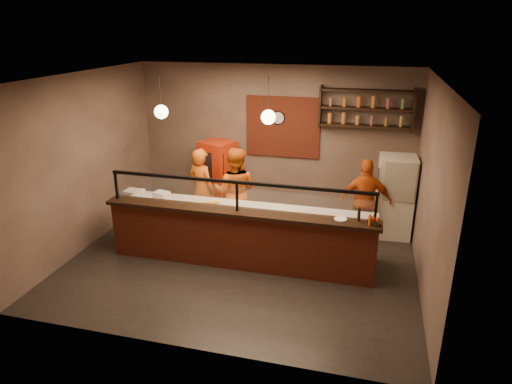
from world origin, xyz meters
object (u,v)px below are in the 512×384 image
(red_cooler, at_px, (218,176))
(condiment_caddy, at_px, (373,222))
(cook_right, at_px, (365,201))
(wall_clock, at_px, (278,118))
(cook_mid, at_px, (235,192))
(fridge, at_px, (395,197))
(pizza_dough, at_px, (285,213))
(cook_left, at_px, (202,189))
(pepper_mill, at_px, (359,214))

(red_cooler, relative_size, condiment_caddy, 9.54)
(cook_right, bearing_deg, wall_clock, -38.96)
(cook_mid, distance_m, condiment_caddy, 2.97)
(condiment_caddy, bearing_deg, cook_right, 95.31)
(fridge, distance_m, red_cooler, 3.80)
(cook_mid, relative_size, pizza_dough, 3.41)
(red_cooler, bearing_deg, cook_left, -65.64)
(red_cooler, distance_m, pepper_mill, 3.96)
(red_cooler, bearing_deg, pepper_mill, -13.23)
(wall_clock, height_order, cook_left, wall_clock)
(wall_clock, bearing_deg, condiment_caddy, -52.93)
(wall_clock, height_order, cook_mid, wall_clock)
(cook_left, distance_m, cook_right, 3.22)
(red_cooler, xyz_separation_m, pizza_dough, (1.89, -1.98, 0.12))
(wall_clock, xyz_separation_m, cook_left, (-1.27, -1.38, -1.25))
(red_cooler, bearing_deg, wall_clock, 37.39)
(wall_clock, xyz_separation_m, pizza_dough, (0.61, -2.29, -1.19))
(pepper_mill, bearing_deg, cook_left, 157.45)
(cook_left, relative_size, cook_mid, 0.96)
(fridge, height_order, pizza_dough, fridge)
(wall_clock, distance_m, pepper_mill, 3.40)
(fridge, xyz_separation_m, condiment_caddy, (-0.40, -2.02, 0.29))
(wall_clock, distance_m, cook_mid, 1.96)
(cook_right, relative_size, pepper_mill, 7.34)
(red_cooler, bearing_deg, pizza_dough, -22.64)
(cook_right, xyz_separation_m, red_cooler, (-3.23, 0.86, -0.03))
(cook_right, bearing_deg, cook_left, -4.30)
(red_cooler, height_order, condiment_caddy, red_cooler)
(cook_mid, xyz_separation_m, condiment_caddy, (2.64, -1.34, 0.22))
(fridge, bearing_deg, cook_right, -146.56)
(cook_right, distance_m, pepper_mill, 1.56)
(fridge, height_order, condiment_caddy, fridge)
(cook_left, xyz_separation_m, pepper_mill, (3.14, -1.30, 0.33))
(cook_left, bearing_deg, wall_clock, -110.86)
(pizza_dough, relative_size, condiment_caddy, 3.14)
(cook_right, height_order, condiment_caddy, cook_right)
(cook_left, bearing_deg, fridge, -148.93)
(fridge, bearing_deg, condiment_caddy, -104.36)
(cook_mid, bearing_deg, pepper_mill, 147.54)
(pizza_dough, xyz_separation_m, condiment_caddy, (1.49, -0.49, 0.20))
(fridge, xyz_separation_m, pizza_dough, (-1.89, -1.54, 0.09))
(cook_left, height_order, pepper_mill, cook_left)
(cook_left, xyz_separation_m, cook_right, (3.22, 0.21, -0.02))
(cook_mid, bearing_deg, wall_clock, -115.99)
(wall_clock, relative_size, cook_left, 0.18)
(cook_right, xyz_separation_m, pepper_mill, (-0.08, -1.52, 0.35))
(pizza_dough, bearing_deg, condiment_caddy, -18.10)
(red_cooler, bearing_deg, condiment_caddy, -12.43)
(pepper_mill, bearing_deg, pizza_dough, 162.88)
(cook_mid, xyz_separation_m, red_cooler, (-0.73, 1.13, -0.10))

